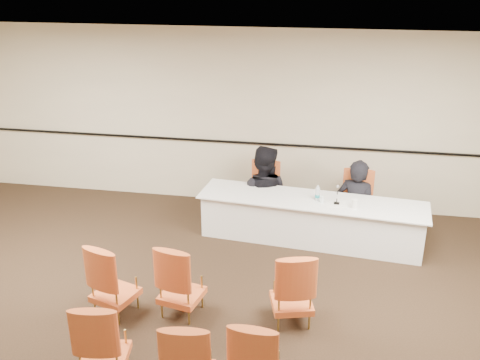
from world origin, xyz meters
name	(u,v)px	position (x,y,z in m)	size (l,w,h in m)	color
floor	(192,350)	(0.00, 0.00, 0.00)	(10.00, 10.00, 0.00)	black
ceiling	(180,77)	(0.00, 0.00, 3.00)	(10.00, 10.00, 0.00)	silver
wall_back	(251,119)	(0.00, 4.00, 1.50)	(10.00, 0.04, 3.00)	beige
wall_rail	(250,143)	(0.00, 3.96, 1.10)	(9.80, 0.04, 0.03)	black
panel_table	(311,220)	(1.13, 2.75, 0.34)	(3.38, 0.79, 0.68)	white
panelist_main	(355,211)	(1.80, 3.20, 0.33)	(0.62, 0.41, 1.71)	black
panelist_main_chair	(356,203)	(1.80, 3.20, 0.47)	(0.50, 0.50, 0.95)	#DA4C27
panelist_second	(263,199)	(0.31, 3.35, 0.35)	(0.89, 0.69, 1.83)	black
panelist_second_chair	(263,192)	(0.31, 3.35, 0.47)	(0.50, 0.50, 0.95)	#DA4C27
papers	(337,204)	(1.49, 2.64, 0.68)	(0.30, 0.22, 0.00)	white
microphone	(337,196)	(1.49, 2.66, 0.80)	(0.09, 0.18, 0.25)	black
water_bottle	(318,193)	(1.21, 2.75, 0.79)	(0.07, 0.07, 0.23)	teal
drinking_glass	(322,200)	(1.28, 2.66, 0.73)	(0.06, 0.06, 0.10)	white
coffee_cup	(355,204)	(1.75, 2.56, 0.74)	(0.09, 0.09, 0.13)	white
aud_chair_front_left	(114,278)	(-1.07, 0.50, 0.47)	(0.50, 0.50, 0.95)	#DA4C27
aud_chair_front_mid	(181,279)	(-0.29, 0.64, 0.47)	(0.50, 0.50, 0.95)	#DA4C27
aud_chair_front_right	(292,286)	(1.02, 0.71, 0.47)	(0.50, 0.50, 0.95)	#DA4C27
aud_chair_back_left	(102,339)	(-0.76, -0.55, 0.47)	(0.50, 0.50, 0.95)	#DA4C27
aud_chair_back_mid	(189,359)	(0.17, -0.68, 0.47)	(0.50, 0.50, 0.95)	#DA4C27
aud_chair_back_right	(257,358)	(0.80, -0.55, 0.47)	(0.50, 0.50, 0.95)	#DA4C27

